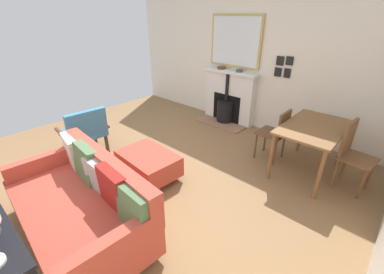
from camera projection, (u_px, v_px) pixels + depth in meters
name	position (u px, v px, depth m)	size (l,w,h in m)	color
ground_plane	(133.00, 176.00, 3.60)	(5.61, 5.75, 0.01)	olive
wall_left	(245.00, 58.00, 4.86)	(0.12, 5.75, 2.64)	silver
fireplace	(228.00, 100.00, 5.23)	(0.58, 1.21, 1.09)	#93664C
mirror_over_mantel	(235.00, 41.00, 4.78)	(0.04, 1.12, 0.96)	tan
mantel_bowl_near	(221.00, 68.00, 5.09)	(0.16, 0.16, 0.04)	#47382D
mantel_bowl_far	(239.00, 71.00, 4.83)	(0.13, 0.13, 0.04)	#334C56
sofa	(83.00, 203.00, 2.56)	(1.02, 1.85, 0.82)	#B2B2B7
ottoman	(148.00, 163.00, 3.48)	(0.63, 0.87, 0.37)	#B2B2B7
armchair_accent	(85.00, 130.00, 3.92)	(0.72, 0.63, 0.82)	#4C3321
dining_table	(313.00, 132.00, 3.42)	(1.18, 0.73, 0.74)	brown
dining_chair_near_fireplace	(277.00, 131.00, 3.79)	(0.40, 0.40, 0.83)	brown
dining_chair_by_back_wall	(352.00, 151.00, 3.17)	(0.44, 0.44, 0.92)	brown
photo_gallery_row	(283.00, 67.00, 4.33)	(0.02, 0.30, 0.36)	black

